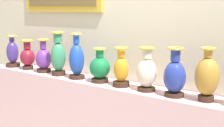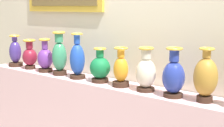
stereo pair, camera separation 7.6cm
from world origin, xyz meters
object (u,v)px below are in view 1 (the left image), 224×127
object	(u,v)px
vase_burgundy	(28,56)
vase_sapphire	(77,60)
vase_emerald	(100,68)
vase_cobalt	(175,76)
vase_jade	(58,56)
vase_amber	(121,70)
vase_ivory	(147,72)
vase_indigo	(13,53)
vase_violet	(43,59)
vase_ochre	(207,77)

from	to	relation	value
vase_burgundy	vase_sapphire	world-z (taller)	vase_sapphire
vase_burgundy	vase_emerald	distance (m)	1.01
vase_burgundy	vase_cobalt	world-z (taller)	vase_cobalt
vase_jade	vase_emerald	distance (m)	0.53
vase_burgundy	vase_amber	size ratio (longest dim) A/B	0.96
vase_cobalt	vase_ivory	bearing A→B (deg)	177.26
vase_sapphire	vase_cobalt	distance (m)	1.03
vase_jade	vase_ivory	size ratio (longest dim) A/B	1.21
vase_indigo	vase_sapphire	size ratio (longest dim) A/B	0.83
vase_sapphire	vase_emerald	bearing A→B (deg)	4.02
vase_violet	vase_ochre	xyz separation A→B (m)	(1.76, 0.01, 0.04)
vase_emerald	vase_ivory	distance (m)	0.50
vase_burgundy	vase_ivory	bearing A→B (deg)	0.01
vase_indigo	vase_violet	distance (m)	0.52
vase_indigo	vase_sapphire	bearing A→B (deg)	-0.52
vase_amber	vase_cobalt	size ratio (longest dim) A/B	0.90
vase_violet	vase_ivory	distance (m)	1.26
vase_ivory	vase_burgundy	bearing A→B (deg)	-179.99
vase_sapphire	vase_ivory	distance (m)	0.77
vase_indigo	vase_ivory	bearing A→B (deg)	0.04
vase_jade	vase_cobalt	bearing A→B (deg)	-0.13
vase_violet	vase_sapphire	size ratio (longest dim) A/B	0.81
vase_cobalt	vase_violet	bearing A→B (deg)	179.33
vase_indigo	vase_ochre	bearing A→B (deg)	0.29
vase_ivory	vase_ochre	xyz separation A→B (m)	(0.50, 0.01, 0.03)
vase_ivory	vase_sapphire	bearing A→B (deg)	-179.24
vase_indigo	vase_burgundy	size ratio (longest dim) A/B	1.10
vase_jade	vase_sapphire	distance (m)	0.25
vase_indigo	vase_sapphire	distance (m)	1.01
vase_indigo	vase_ivory	xyz separation A→B (m)	(1.78, 0.00, 0.00)
vase_violet	vase_ivory	size ratio (longest dim) A/B	0.97
vase_indigo	vase_ivory	distance (m)	1.78
vase_sapphire	vase_ochre	distance (m)	1.27
vase_cobalt	vase_jade	bearing A→B (deg)	179.87
vase_burgundy	vase_ivory	xyz separation A→B (m)	(1.51, 0.00, 0.01)
vase_burgundy	vase_amber	xyz separation A→B (m)	(1.26, -0.01, -0.00)
vase_cobalt	vase_ochre	world-z (taller)	vase_ochre
vase_burgundy	vase_cobalt	bearing A→B (deg)	-0.39
vase_violet	vase_cobalt	xyz separation A→B (m)	(1.52, -0.02, 0.02)
vase_violet	vase_burgundy	bearing A→B (deg)	-178.72
vase_jade	vase_emerald	world-z (taller)	vase_jade
vase_burgundy	vase_emerald	size ratio (longest dim) A/B	1.04
vase_jade	vase_ochre	distance (m)	1.52
vase_violet	vase_amber	world-z (taller)	vase_violet
vase_burgundy	vase_violet	world-z (taller)	vase_violet
vase_ochre	vase_ivory	bearing A→B (deg)	-178.79
vase_amber	vase_ochre	bearing A→B (deg)	1.21
vase_jade	vase_cobalt	world-z (taller)	vase_jade
vase_indigo	vase_emerald	world-z (taller)	vase_indigo
vase_violet	vase_indigo	bearing A→B (deg)	-179.28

